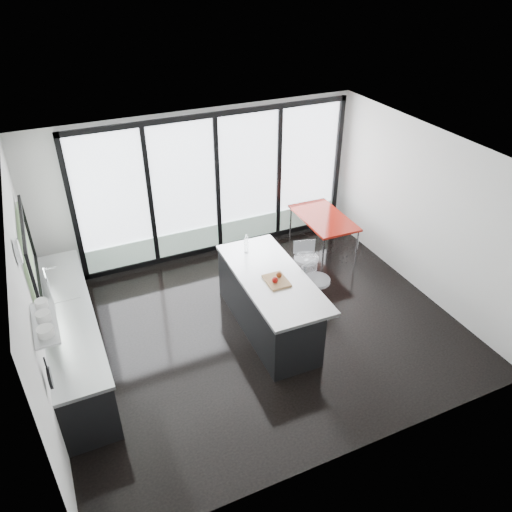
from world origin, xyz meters
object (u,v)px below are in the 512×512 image
bar_stool_near (315,299)px  bar_stool_far (305,276)px  red_table (322,234)px  island (267,302)px

bar_stool_near → bar_stool_far: (0.17, 0.63, -0.01)m
bar_stool_far → red_table: 1.46m
red_table → bar_stool_far: bearing=-132.2°
bar_stool_far → red_table: size_ratio=0.53×
red_table → island: bearing=-140.5°
bar_stool_far → red_table: bearing=62.3°
bar_stool_near → island: bearing=151.0°
red_table → bar_stool_near: bearing=-123.9°
island → red_table: (1.94, 1.60, -0.10)m
island → red_table: size_ratio=1.64×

